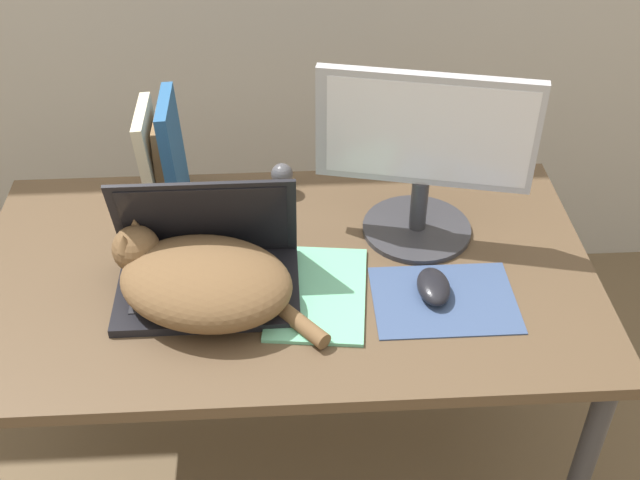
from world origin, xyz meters
The scene contains 9 objects.
desk centered at (0.00, 0.36, 0.64)m, with size 1.26×0.71×0.71m.
laptop centered at (-0.15, 0.31, 0.76)m, with size 0.36×0.23×0.23m.
cat centered at (-0.16, 0.26, 0.78)m, with size 0.42×0.33×0.14m.
external_monitor centered at (0.29, 0.47, 0.91)m, with size 0.43×0.23×0.37m.
mousepad centered at (0.31, 0.24, 0.71)m, with size 0.28×0.21×0.00m.
computer_mouse centered at (0.29, 0.26, 0.73)m, with size 0.06×0.11×0.04m.
book_row centered at (-0.26, 0.60, 0.83)m, with size 0.09×0.17×0.26m.
notepad centered at (0.06, 0.27, 0.72)m, with size 0.22×0.30×0.01m.
webcam centered at (0.00, 0.63, 0.76)m, with size 0.05×0.05×0.08m.
Camera 1 is at (-0.00, -0.89, 1.78)m, focal length 45.00 mm.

